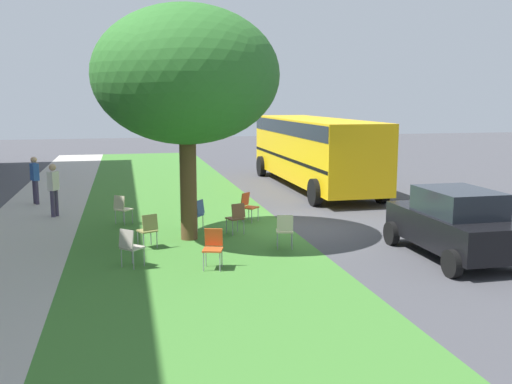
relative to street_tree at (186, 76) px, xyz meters
name	(u,v)px	position (x,y,z in m)	size (l,w,h in m)	color
ground	(297,228)	(0.59, -3.19, -4.28)	(80.00, 80.00, 0.00)	#424247
grass_verge	(186,234)	(0.59, 0.01, -4.28)	(48.00, 6.00, 0.01)	#3D752D
sidewalk_strip	(17,243)	(0.59, 4.41, -4.28)	(48.00, 2.80, 0.01)	#ADA89E
street_tree	(186,76)	(0.00, 0.00, 0.00)	(4.79, 4.79, 6.07)	brown
chair_0	(248,205)	(1.80, -2.00, -3.76)	(0.59, 0.59, 0.88)	#C64C1E
chair_1	(285,229)	(-1.55, -2.21, -3.76)	(0.51, 0.50, 0.88)	beige
chair_2	(130,245)	(-2.33, 1.56, -3.76)	(0.59, 0.59, 0.88)	#ADA393
chair_3	(197,213)	(0.95, -0.33, -3.76)	(0.58, 0.58, 0.88)	#335184
chair_4	(148,228)	(-0.75, 1.10, -3.76)	(0.55, 0.54, 0.88)	olive
chair_5	(236,216)	(0.22, -1.33, -3.76)	(0.54, 0.53, 0.88)	brown
chair_6	(122,207)	(2.25, 1.74, -3.76)	(0.59, 0.59, 0.88)	beige
chair_7	(213,245)	(-2.78, -0.22, -3.76)	(0.52, 0.52, 0.88)	#C64C1E
parked_car	(454,223)	(-3.22, -5.85, -3.45)	(3.70, 1.92, 1.65)	black
school_bus	(313,146)	(7.78, -6.07, -2.52)	(10.40, 2.80, 2.88)	yellow
pedestrian_0	(54,188)	(3.90, 3.83, -3.36)	(0.41, 0.35, 1.69)	#3F3851
pedestrian_1	(35,178)	(6.34, 4.73, -3.36)	(0.41, 0.35, 1.69)	#3F3851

